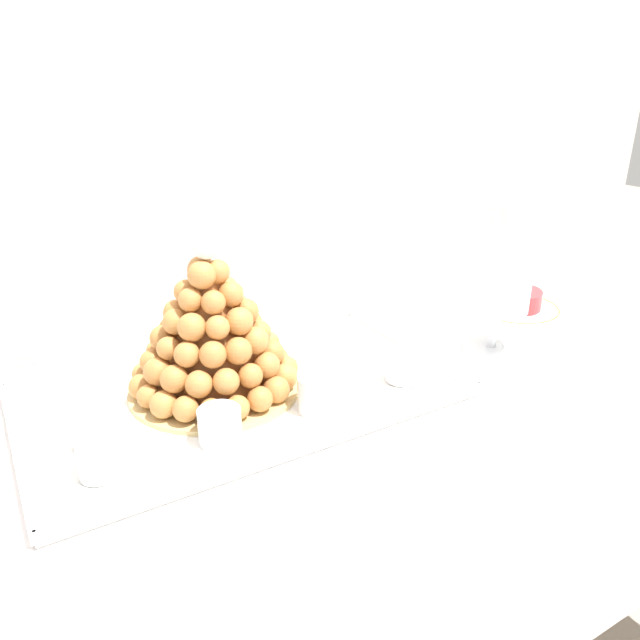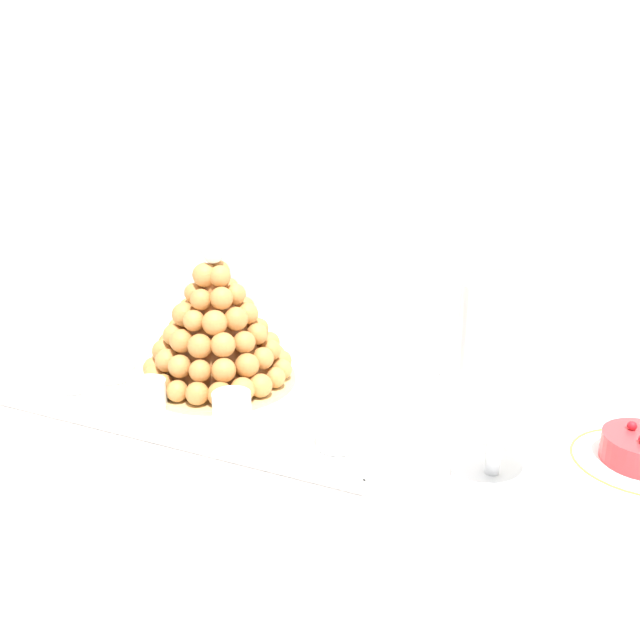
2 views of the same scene
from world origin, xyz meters
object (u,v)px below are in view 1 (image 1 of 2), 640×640
at_px(serving_tray, 243,394).
at_px(croquembouche, 212,334).
at_px(creme_brulee_ramekin, 103,434).
at_px(dessert_cup_left, 97,458).
at_px(dessert_cup_mid_left, 220,427).
at_px(wine_glass, 35,298).
at_px(dessert_cup_centre, 317,394).
at_px(macaron_goblet, 500,261).
at_px(dessert_cup_mid_right, 404,366).
at_px(fruit_tart_plate, 514,302).

distance_m(serving_tray, croquembouche, 0.11).
bearing_deg(creme_brulee_ramekin, dessert_cup_left, -106.77).
bearing_deg(dessert_cup_mid_left, wine_glass, 114.08).
distance_m(croquembouche, wine_glass, 0.34).
bearing_deg(croquembouche, dessert_cup_centre, -51.13).
height_order(creme_brulee_ramekin, macaron_goblet, macaron_goblet).
distance_m(serving_tray, macaron_goblet, 0.51).
xyz_separation_m(dessert_cup_left, dessert_cup_mid_left, (0.16, -0.01, -0.00)).
height_order(croquembouche, dessert_cup_centre, croquembouche).
relative_size(croquembouche, dessert_cup_mid_right, 4.38).
bearing_deg(dessert_cup_centre, serving_tray, 126.26).
distance_m(croquembouche, fruit_tart_plate, 0.71).
bearing_deg(fruit_tart_plate, dessert_cup_left, -170.60).
relative_size(serving_tray, dessert_cup_centre, 11.02).
relative_size(dessert_cup_mid_left, fruit_tart_plate, 0.30).
distance_m(serving_tray, dessert_cup_centre, 0.14).
bearing_deg(dessert_cup_mid_right, serving_tray, 159.38).
height_order(serving_tray, dessert_cup_left, dessert_cup_left).
bearing_deg(creme_brulee_ramekin, dessert_cup_centre, -14.50).
distance_m(dessert_cup_left, wine_glass, 0.40).
xyz_separation_m(croquembouche, macaron_goblet, (0.51, -0.10, 0.07)).
bearing_deg(serving_tray, macaron_goblet, -8.62).
distance_m(macaron_goblet, wine_glass, 0.82).
xyz_separation_m(dessert_cup_left, fruit_tart_plate, (0.91, 0.15, -0.02)).
xyz_separation_m(serving_tray, croquembouche, (-0.03, 0.03, 0.10)).
distance_m(dessert_cup_left, fruit_tart_plate, 0.93).
height_order(croquembouche, dessert_cup_left, croquembouche).
bearing_deg(dessert_cup_centre, wine_glass, 130.73).
height_order(macaron_goblet, fruit_tart_plate, macaron_goblet).
height_order(croquembouche, dessert_cup_mid_right, croquembouche).
bearing_deg(croquembouche, serving_tray, -43.57).
xyz_separation_m(croquembouche, fruit_tart_plate, (0.70, 0.02, -0.09)).
bearing_deg(dessert_cup_centre, creme_brulee_ramekin, 165.50).
relative_size(serving_tray, dessert_cup_mid_right, 10.66).
bearing_deg(dessert_cup_left, fruit_tart_plate, 9.40).
distance_m(dessert_cup_centre, wine_glass, 0.52).
relative_size(dessert_cup_mid_right, fruit_tart_plate, 0.31).
height_order(dessert_cup_left, dessert_cup_mid_right, dessert_cup_left).
xyz_separation_m(dessert_cup_mid_left, creme_brulee_ramekin, (-0.14, 0.08, -0.01)).
relative_size(macaron_goblet, fruit_tart_plate, 1.39).
height_order(dessert_cup_centre, fruit_tart_plate, dessert_cup_centre).
bearing_deg(wine_glass, macaron_goblet, -25.79).
relative_size(dessert_cup_mid_left, dessert_cup_mid_right, 0.96).
height_order(dessert_cup_left, dessert_cup_centre, dessert_cup_left).
height_order(dessert_cup_mid_right, macaron_goblet, macaron_goblet).
relative_size(serving_tray, wine_glass, 3.91).
bearing_deg(dessert_cup_centre, dessert_cup_mid_right, 3.72).
distance_m(dessert_cup_mid_left, dessert_cup_mid_right, 0.33).
bearing_deg(macaron_goblet, creme_brulee_ramekin, 176.42).
bearing_deg(dessert_cup_mid_right, dessert_cup_left, -179.04).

